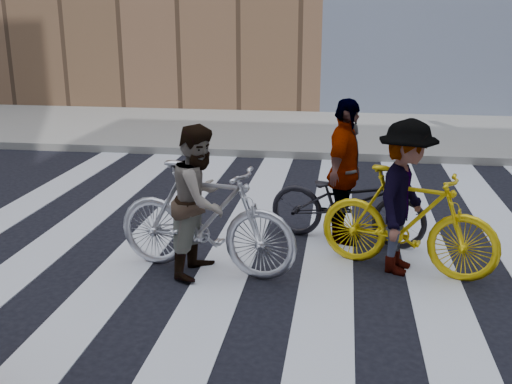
% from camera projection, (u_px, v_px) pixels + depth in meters
% --- Properties ---
extents(ground, '(100.00, 100.00, 0.00)m').
position_uv_depth(ground, '(278.00, 262.00, 6.69)').
color(ground, black).
rests_on(ground, ground).
extents(sidewalk_far, '(100.00, 5.00, 0.15)m').
position_uv_depth(sidewalk_far, '(315.00, 132.00, 13.79)').
color(sidewalk_far, gray).
rests_on(sidewalk_far, ground).
extents(zebra_crosswalk, '(8.25, 10.00, 0.01)m').
position_uv_depth(zebra_crosswalk, '(278.00, 261.00, 6.69)').
color(zebra_crosswalk, silver).
rests_on(zebra_crosswalk, ground).
extents(bike_silver_mid, '(2.08, 0.94, 1.21)m').
position_uv_depth(bike_silver_mid, '(205.00, 219.00, 6.28)').
color(bike_silver_mid, '#B8B9C3').
rests_on(bike_silver_mid, ground).
extents(bike_yellow_right, '(1.97, 1.13, 1.14)m').
position_uv_depth(bike_yellow_right, '(408.00, 221.00, 6.31)').
color(bike_yellow_right, yellow).
rests_on(bike_yellow_right, ground).
extents(bike_dark_rear, '(2.00, 1.07, 1.00)m').
position_uv_depth(bike_dark_rear, '(347.00, 202.00, 7.18)').
color(bike_dark_rear, black).
rests_on(bike_dark_rear, ground).
extents(rider_mid, '(0.74, 0.88, 1.60)m').
position_uv_depth(rider_mid, '(200.00, 200.00, 6.23)').
color(rider_mid, slate).
rests_on(rider_mid, ground).
extents(rider_right, '(0.93, 1.21, 1.65)m').
position_uv_depth(rider_right, '(405.00, 198.00, 6.24)').
color(rider_right, slate).
rests_on(rider_right, ground).
extents(rider_rear, '(0.64, 1.09, 1.74)m').
position_uv_depth(rider_rear, '(344.00, 172.00, 7.08)').
color(rider_rear, slate).
rests_on(rider_rear, ground).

